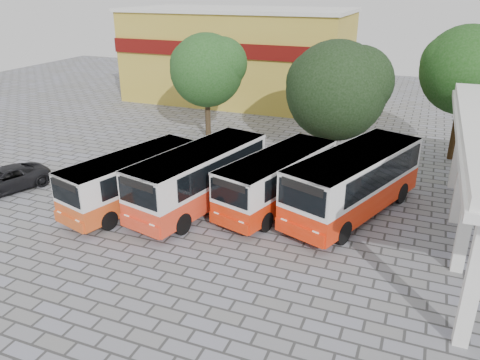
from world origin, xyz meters
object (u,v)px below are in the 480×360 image
at_px(bus_centre_left, 199,175).
at_px(parked_car, 4,180).
at_px(bus_far_left, 133,177).
at_px(bus_far_right, 355,179).
at_px(bus_centre_right, 278,178).

relative_size(bus_centre_left, parked_car, 1.89).
xyz_separation_m(bus_far_left, bus_centre_left, (3.09, 1.12, 0.16)).
distance_m(bus_centre_left, parked_car, 10.82).
bearing_deg(bus_far_left, parked_car, -156.50).
height_order(bus_far_left, bus_far_right, bus_far_right).
bearing_deg(bus_centre_left, parked_car, -155.73).
bearing_deg(bus_far_right, bus_centre_left, -143.54).
bearing_deg(bus_far_right, bus_centre_right, -150.07).
distance_m(bus_far_left, bus_centre_right, 7.09).
bearing_deg(bus_far_left, bus_far_right, 32.79).
distance_m(bus_far_left, bus_far_right, 10.66).
distance_m(bus_centre_right, parked_car, 14.55).
bearing_deg(bus_far_left, bus_centre_left, 35.74).
bearing_deg(bus_centre_right, bus_far_right, 25.51).
distance_m(bus_centre_left, bus_far_right, 7.38).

